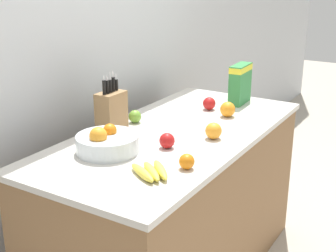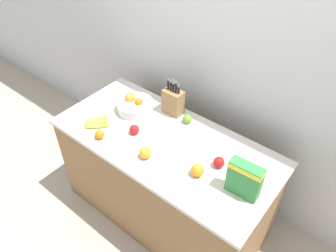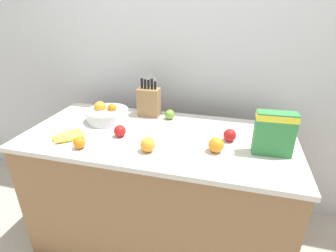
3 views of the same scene
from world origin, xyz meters
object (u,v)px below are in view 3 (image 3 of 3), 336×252
object	(u,v)px
knife_block	(149,102)
apple_leftmost	(120,131)
orange_back_center	(148,145)
fruit_bowl	(107,114)
orange_front_right	(216,145)
banana_bunch	(69,136)
apple_rightmost	(230,135)
cereal_box	(274,132)
apple_rear	(170,114)
orange_by_cereal	(79,143)

from	to	relation	value
knife_block	apple_leftmost	bearing A→B (deg)	-99.75
knife_block	orange_back_center	xyz separation A→B (m)	(0.16, -0.52, -0.07)
apple_leftmost	knife_block	bearing A→B (deg)	80.25
fruit_bowl	orange_front_right	size ratio (longest dim) A/B	3.36
banana_bunch	apple_rightmost	distance (m)	0.99
apple_leftmost	orange_front_right	size ratio (longest dim) A/B	0.85
cereal_box	apple_rightmost	bearing A→B (deg)	154.31
banana_bunch	apple_rightmost	size ratio (longest dim) A/B	2.90
knife_block	apple_rear	world-z (taller)	knife_block
knife_block	fruit_bowl	world-z (taller)	knife_block
apple_rightmost	orange_back_center	size ratio (longest dim) A/B	0.92
cereal_box	apple_rightmost	world-z (taller)	cereal_box
orange_front_right	apple_rightmost	bearing A→B (deg)	66.05
apple_rear	apple_rightmost	bearing A→B (deg)	-28.45
cereal_box	knife_block	bearing A→B (deg)	153.58
fruit_bowl	apple_rear	world-z (taller)	fruit_bowl
apple_rear	orange_by_cereal	size ratio (longest dim) A/B	1.05
orange_front_right	orange_back_center	bearing A→B (deg)	-165.85
apple_rightmost	orange_back_center	xyz separation A→B (m)	(-0.44, -0.25, 0.00)
knife_block	cereal_box	xyz separation A→B (m)	(0.84, -0.37, 0.03)
apple_rightmost	knife_block	bearing A→B (deg)	156.06
fruit_bowl	apple_rear	bearing A→B (deg)	18.61
cereal_box	orange_front_right	bearing A→B (deg)	-172.21
fruit_bowl	apple_leftmost	xyz separation A→B (m)	(0.19, -0.21, -0.01)
apple_rear	orange_back_center	xyz separation A→B (m)	(-0.00, -0.48, 0.01)
apple_rear	fruit_bowl	bearing A→B (deg)	-161.39
orange_front_right	cereal_box	bearing A→B (deg)	10.55
apple_leftmost	apple_rightmost	xyz separation A→B (m)	(0.67, 0.12, 0.00)
apple_leftmost	orange_by_cereal	xyz separation A→B (m)	(-0.16, -0.20, -0.00)
orange_back_center	orange_by_cereal	distance (m)	0.40
knife_block	apple_rear	xyz separation A→B (m)	(0.17, -0.03, -0.07)
fruit_bowl	apple_rear	size ratio (longest dim) A/B	4.12
banana_bunch	apple_leftmost	xyz separation A→B (m)	(0.30, 0.11, 0.02)
apple_leftmost	orange_by_cereal	distance (m)	0.26
apple_rear	banana_bunch	bearing A→B (deg)	-139.02
cereal_box	orange_by_cereal	xyz separation A→B (m)	(-1.06, -0.22, -0.10)
orange_by_cereal	fruit_bowl	bearing A→B (deg)	93.84
apple_leftmost	orange_by_cereal	world-z (taller)	apple_leftmost
apple_leftmost	apple_rightmost	world-z (taller)	apple_rightmost
knife_block	orange_back_center	world-z (taller)	knife_block
banana_bunch	orange_back_center	bearing A→B (deg)	-2.61
knife_block	apple_leftmost	size ratio (longest dim) A/B	4.18
apple_rightmost	orange_by_cereal	world-z (taller)	apple_rightmost
banana_bunch	apple_leftmost	distance (m)	0.32
fruit_bowl	banana_bunch	world-z (taller)	fruit_bowl
orange_by_cereal	apple_rightmost	bearing A→B (deg)	20.70
banana_bunch	orange_front_right	size ratio (longest dim) A/B	2.57
cereal_box	apple_leftmost	bearing A→B (deg)	178.34
knife_block	apple_leftmost	distance (m)	0.40
apple_rightmost	apple_rear	xyz separation A→B (m)	(-0.44, 0.24, -0.00)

